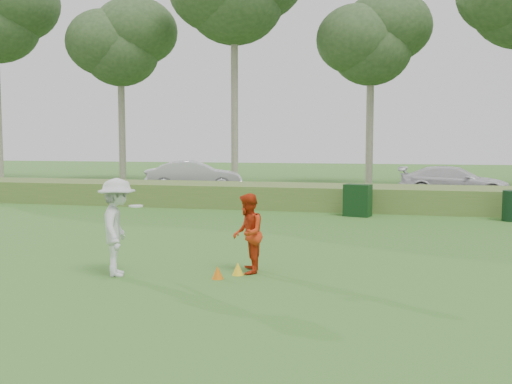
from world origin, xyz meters
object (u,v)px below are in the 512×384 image
(player_red, at_px, (248,233))
(cone_yellow, at_px, (238,269))
(car_right, at_px, (454,182))
(player_white, at_px, (117,227))
(utility_cabinet, at_px, (358,200))
(car_mid, at_px, (194,176))
(cone_orange, at_px, (218,272))

(player_red, height_order, cone_yellow, player_red)
(cone_yellow, relative_size, car_right, 0.05)
(player_white, bearing_deg, player_red, -93.73)
(player_white, xyz_separation_m, player_red, (2.42, 0.81, -0.16))
(car_right, bearing_deg, utility_cabinet, 156.46)
(utility_cabinet, bearing_deg, cone_yellow, -85.31)
(car_mid, xyz_separation_m, car_right, (12.64, 0.13, -0.09))
(utility_cabinet, bearing_deg, player_white, -96.59)
(cone_orange, relative_size, car_right, 0.05)
(cone_yellow, bearing_deg, player_red, 58.09)
(utility_cabinet, height_order, car_right, car_right)
(utility_cabinet, xyz_separation_m, car_right, (3.91, 7.40, 0.21))
(player_white, distance_m, cone_orange, 2.16)
(cone_orange, bearing_deg, player_red, 55.08)
(cone_yellow, bearing_deg, cone_orange, -126.57)
(utility_cabinet, relative_size, car_mid, 0.23)
(car_mid, distance_m, car_right, 12.64)
(utility_cabinet, bearing_deg, car_mid, 154.89)
(cone_orange, xyz_separation_m, car_mid, (-6.74, 17.29, 0.74))
(player_white, bearing_deg, car_mid, -7.04)
(player_red, relative_size, cone_orange, 6.42)
(utility_cabinet, distance_m, car_mid, 11.37)
(cone_yellow, bearing_deg, car_mid, 112.59)
(utility_cabinet, bearing_deg, car_right, 76.83)
(cone_orange, bearing_deg, car_right, 71.27)
(player_white, height_order, cone_yellow, player_white)
(player_red, height_order, car_right, player_red)
(car_right, bearing_deg, car_mid, 94.92)
(car_mid, bearing_deg, cone_orange, -175.26)
(car_mid, height_order, car_right, car_mid)
(cone_yellow, height_order, utility_cabinet, utility_cabinet)
(player_red, distance_m, car_right, 17.66)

